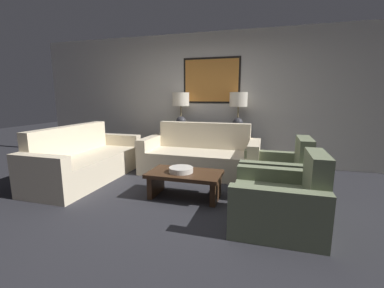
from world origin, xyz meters
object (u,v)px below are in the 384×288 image
Objects in this scene: table_lamp_left at (181,104)px; couch_by_back_wall at (200,157)px; decorative_bowl at (181,170)px; couch_by_side at (86,162)px; armchair_near_back_wall at (277,176)px; coffee_table at (185,179)px; armchair_near_camera at (280,202)px; table_lamp_right at (238,105)px; console_table at (208,146)px.

table_lamp_left reaches higher than couch_by_back_wall.
couch_by_side is at bearing 170.21° from decorative_bowl.
table_lamp_left is at bearing 52.82° from couch_by_side.
couch_by_side is 2.28× the size of armchair_near_back_wall.
table_lamp_left is 0.78× the size of armchair_near_back_wall.
armchair_near_back_wall is (3.08, 0.19, -0.03)m from couch_by_side.
coffee_table is 1.32m from armchair_near_camera.
armchair_near_camera is (1.32, -1.67, -0.03)m from couch_by_back_wall.
couch_by_back_wall is 1.50m from armchair_near_back_wall.
table_lamp_right is at bearing 107.52° from armchair_near_camera.
table_lamp_right reaches higher than decorative_bowl.
console_table is 2.26× the size of table_lamp_right.
console_table is 1.90m from armchair_near_back_wall.
console_table is 1.03m from table_lamp_left.
decorative_bowl is 1.37m from armchair_near_camera.
armchair_near_camera is at bearing -14.22° from couch_by_side.
decorative_bowl is at bearing -9.79° from couch_by_side.
couch_by_back_wall is 2.09× the size of coffee_table.
armchair_near_back_wall is at bearing 3.51° from couch_by_side.
table_lamp_right reaches higher than armchair_near_camera.
table_lamp_left is 1.17m from table_lamp_right.
console_table is 1.76× the size of armchair_near_back_wall.
coffee_table is (0.68, -1.84, -0.96)m from table_lamp_left.
table_lamp_right is at bearing 74.96° from coffee_table.
couch_by_back_wall is at bearing -131.95° from table_lamp_right.
couch_by_side is at bearing -127.18° from table_lamp_left.
table_lamp_left is at bearing 110.25° from coffee_table.
couch_by_back_wall reaches higher than armchair_near_back_wall.
couch_by_back_wall is 1.00× the size of couch_by_side.
decorative_bowl is (1.80, -0.31, 0.10)m from couch_by_side.
console_table is 0.66m from couch_by_back_wall.
table_lamp_left is 2.15m from couch_by_side.
couch_by_back_wall is at bearing -48.05° from table_lamp_left.
console_table is 2.26× the size of table_lamp_left.
table_lamp_left is 0.34× the size of couch_by_side.
armchair_near_camera is at bearing -72.48° from table_lamp_right.
table_lamp_left reaches higher than couch_by_side.
table_lamp_right is at bearing 118.44° from armchair_near_back_wall.
coffee_table is at bearing -9.08° from couch_by_side.
couch_by_side is at bearing -153.11° from couch_by_back_wall.
armchair_near_camera is at bearing -60.40° from console_table.
couch_by_side is 3.18m from armchair_near_camera.
table_lamp_right is 0.78× the size of armchair_near_camera.
table_lamp_right reaches higher than coffee_table.
armchair_near_back_wall is (1.91, -1.36, -0.95)m from table_lamp_left.
armchair_near_back_wall is (1.28, 0.50, -0.12)m from decorative_bowl.
couch_by_back_wall is at bearing -90.00° from console_table.
decorative_bowl is (0.04, -1.86, 0.02)m from console_table.
armchair_near_back_wall is (0.73, -1.36, -0.95)m from table_lamp_right.
armchair_near_camera is (1.23, -0.48, 0.01)m from coffee_table.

